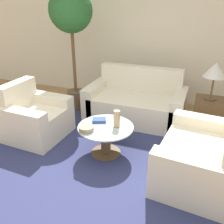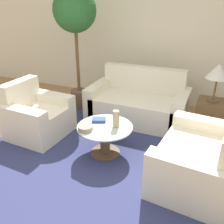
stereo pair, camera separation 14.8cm
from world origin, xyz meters
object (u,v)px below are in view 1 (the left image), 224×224
(potted_plant, at_px, (71,19))
(vase, at_px, (117,119))
(loveseat, at_px, (204,159))
(sofa_main, at_px, (136,103))
(coffee_table, at_px, (106,136))
(book_stack, at_px, (99,120))
(bowl, at_px, (86,129))
(table_lamp, at_px, (215,71))
(armchair, at_px, (34,119))

(potted_plant, relative_size, vase, 9.32)
(loveseat, distance_m, potted_plant, 3.19)
(sofa_main, height_order, vase, sofa_main)
(coffee_table, bearing_deg, book_stack, 143.05)
(potted_plant, bearing_deg, bowl, -57.23)
(book_stack, bearing_deg, vase, -32.94)
(loveseat, bearing_deg, table_lamp, -174.67)
(armchair, distance_m, bowl, 1.13)
(potted_plant, xyz_separation_m, book_stack, (1.03, -1.21, -1.24))
(vase, bearing_deg, loveseat, -7.06)
(loveseat, height_order, table_lamp, table_lamp)
(coffee_table, bearing_deg, potted_plant, 131.73)
(loveseat, xyz_separation_m, book_stack, (-1.46, 0.20, 0.17))
(armchair, bearing_deg, potted_plant, -1.65)
(potted_plant, distance_m, bowl, 2.19)
(loveseat, height_order, bowl, loveseat)
(potted_plant, distance_m, book_stack, 2.01)
(loveseat, xyz_separation_m, coffee_table, (-1.31, 0.09, -0.01))
(table_lamp, height_order, potted_plant, potted_plant)
(armchair, bearing_deg, vase, -88.48)
(coffee_table, relative_size, table_lamp, 1.31)
(table_lamp, distance_m, potted_plant, 2.58)
(potted_plant, height_order, book_stack, potted_plant)
(bowl, bearing_deg, sofa_main, 79.59)
(armchair, distance_m, book_stack, 1.14)
(armchair, height_order, table_lamp, table_lamp)
(sofa_main, distance_m, table_lamp, 1.45)
(table_lamp, bearing_deg, book_stack, -143.71)
(loveseat, distance_m, coffee_table, 1.32)
(coffee_table, bearing_deg, bowl, -133.25)
(potted_plant, bearing_deg, loveseat, -29.51)
(table_lamp, height_order, bowl, table_lamp)
(loveseat, distance_m, vase, 1.21)
(loveseat, xyz_separation_m, potted_plant, (-2.49, 1.41, 1.41))
(loveseat, relative_size, coffee_table, 1.71)
(armchair, xyz_separation_m, vase, (1.41, -0.03, 0.27))
(potted_plant, height_order, vase, potted_plant)
(sofa_main, relative_size, loveseat, 1.30)
(sofa_main, height_order, bowl, sofa_main)
(coffee_table, distance_m, book_stack, 0.25)
(loveseat, bearing_deg, armchair, -88.47)
(armchair, relative_size, table_lamp, 1.57)
(sofa_main, distance_m, potted_plant, 1.88)
(potted_plant, relative_size, bowl, 11.25)
(coffee_table, bearing_deg, sofa_main, 86.40)
(armchair, bearing_deg, sofa_main, -45.35)
(armchair, relative_size, bowl, 4.71)
(loveseat, bearing_deg, coffee_table, -88.57)
(table_lamp, bearing_deg, vase, -136.13)
(coffee_table, relative_size, potted_plant, 0.35)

